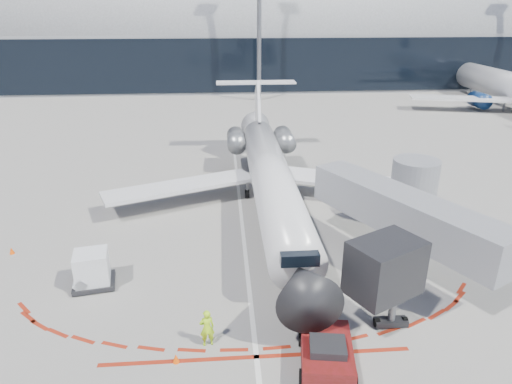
{
  "coord_description": "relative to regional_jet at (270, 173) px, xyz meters",
  "views": [
    {
      "loc": [
        -1.24,
        -27.56,
        14.62
      ],
      "look_at": [
        1.05,
        2.53,
        2.24
      ],
      "focal_mm": 32.0,
      "sensor_mm": 36.0,
      "label": 1
    }
  ],
  "objects": [
    {
      "name": "regional_jet",
      "position": [
        0.0,
        0.0,
        0.0
      ],
      "size": [
        25.86,
        31.89,
        7.99
      ],
      "color": "silver",
      "rests_on": "ground"
    },
    {
      "name": "apron_centerline",
      "position": [
        -2.33,
        -3.29,
        -2.66
      ],
      "size": [
        0.25,
        40.0,
        0.01
      ],
      "primitive_type": "cube",
      "color": "silver",
      "rests_on": "ground"
    },
    {
      "name": "pushback_tug",
      "position": [
        0.67,
        -17.5,
        -2.03
      ],
      "size": [
        2.82,
        5.66,
        1.44
      ],
      "rotation": [
        0.0,
        0.0,
        -0.15
      ],
      "color": "#4F110B",
      "rests_on": "ground"
    },
    {
      "name": "ground",
      "position": [
        -2.33,
        -5.29,
        -2.67
      ],
      "size": [
        260.0,
        260.0,
        0.0
      ],
      "primitive_type": "plane",
      "color": "slate",
      "rests_on": "ground"
    },
    {
      "name": "ramp_worker",
      "position": [
        -4.52,
        -15.81,
        -1.72
      ],
      "size": [
        0.77,
        0.59,
        1.9
      ],
      "primitive_type": "imported",
      "rotation": [
        0.0,
        0.0,
        3.35
      ],
      "color": "#BAFF1A",
      "rests_on": "ground"
    },
    {
      "name": "uld_container",
      "position": [
        -10.98,
        -10.49,
        -1.63
      ],
      "size": [
        2.54,
        2.27,
        2.1
      ],
      "rotation": [
        0.0,
        0.0,
        0.18
      ],
      "color": "black",
      "rests_on": "ground"
    },
    {
      "name": "apron_stop_bar",
      "position": [
        -2.33,
        -16.79,
        -2.66
      ],
      "size": [
        14.0,
        0.25,
        0.01
      ],
      "primitive_type": "cube",
      "color": "maroon",
      "rests_on": "ground"
    },
    {
      "name": "terminal_building",
      "position": [
        -2.33,
        59.68,
        5.85
      ],
      "size": [
        150.0,
        24.15,
        24.0
      ],
      "color": "#999C9F",
      "rests_on": "ground"
    },
    {
      "name": "safety_cone_left",
      "position": [
        -17.11,
        -6.45,
        -2.45
      ],
      "size": [
        0.32,
        0.32,
        0.44
      ],
      "primitive_type": "cone",
      "color": "#FF5005",
      "rests_on": "ground"
    },
    {
      "name": "safety_cone_right",
      "position": [
        -5.89,
        -16.84,
        -2.45
      ],
      "size": [
        0.31,
        0.31,
        0.43
      ],
      "primitive_type": "cone",
      "color": "#FF5005",
      "rests_on": "ground"
    },
    {
      "name": "jet_bridge",
      "position": [
        7.47,
        -8.31,
        0.34
      ],
      "size": [
        10.03,
        15.2,
        4.9
      ],
      "color": "gray",
      "rests_on": "ground"
    },
    {
      "name": "light_mast_centre",
      "position": [
        2.67,
        42.71,
        9.83
      ],
      "size": [
        0.7,
        0.7,
        25.0
      ],
      "primitive_type": "cylinder",
      "color": "slate",
      "rests_on": "ground"
    }
  ]
}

